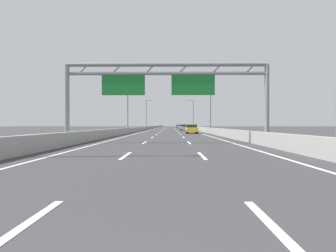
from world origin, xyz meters
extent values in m
plane|color=#38383A|center=(0.00, 100.00, 0.00)|extent=(260.00, 260.00, 0.00)
cube|color=white|center=(-1.80, 3.50, 0.01)|extent=(0.16, 3.00, 0.01)
cube|color=white|center=(-1.80, 12.50, 0.01)|extent=(0.16, 3.00, 0.01)
cube|color=white|center=(-1.80, 21.50, 0.01)|extent=(0.16, 3.00, 0.01)
cube|color=white|center=(-1.80, 30.50, 0.01)|extent=(0.16, 3.00, 0.01)
cube|color=white|center=(-1.80, 39.50, 0.01)|extent=(0.16, 3.00, 0.01)
cube|color=white|center=(-1.80, 48.50, 0.01)|extent=(0.16, 3.00, 0.01)
cube|color=white|center=(-1.80, 57.50, 0.01)|extent=(0.16, 3.00, 0.01)
cube|color=white|center=(-1.80, 66.50, 0.01)|extent=(0.16, 3.00, 0.01)
cube|color=white|center=(-1.80, 75.50, 0.01)|extent=(0.16, 3.00, 0.01)
cube|color=white|center=(-1.80, 84.50, 0.01)|extent=(0.16, 3.00, 0.01)
cube|color=white|center=(-1.80, 93.50, 0.01)|extent=(0.16, 3.00, 0.01)
cube|color=white|center=(-1.80, 102.50, 0.01)|extent=(0.16, 3.00, 0.01)
cube|color=white|center=(-1.80, 111.50, 0.01)|extent=(0.16, 3.00, 0.01)
cube|color=white|center=(-1.80, 120.50, 0.01)|extent=(0.16, 3.00, 0.01)
cube|color=white|center=(-1.80, 129.50, 0.01)|extent=(0.16, 3.00, 0.01)
cube|color=white|center=(-1.80, 138.50, 0.01)|extent=(0.16, 3.00, 0.01)
cube|color=white|center=(-1.80, 147.50, 0.01)|extent=(0.16, 3.00, 0.01)
cube|color=white|center=(-1.80, 156.50, 0.01)|extent=(0.16, 3.00, 0.01)
cube|color=white|center=(1.80, 3.50, 0.01)|extent=(0.16, 3.00, 0.01)
cube|color=white|center=(1.80, 12.50, 0.01)|extent=(0.16, 3.00, 0.01)
cube|color=white|center=(1.80, 21.50, 0.01)|extent=(0.16, 3.00, 0.01)
cube|color=white|center=(1.80, 30.50, 0.01)|extent=(0.16, 3.00, 0.01)
cube|color=white|center=(1.80, 39.50, 0.01)|extent=(0.16, 3.00, 0.01)
cube|color=white|center=(1.80, 48.50, 0.01)|extent=(0.16, 3.00, 0.01)
cube|color=white|center=(1.80, 57.50, 0.01)|extent=(0.16, 3.00, 0.01)
cube|color=white|center=(1.80, 66.50, 0.01)|extent=(0.16, 3.00, 0.01)
cube|color=white|center=(1.80, 75.50, 0.01)|extent=(0.16, 3.00, 0.01)
cube|color=white|center=(1.80, 84.50, 0.01)|extent=(0.16, 3.00, 0.01)
cube|color=white|center=(1.80, 93.50, 0.01)|extent=(0.16, 3.00, 0.01)
cube|color=white|center=(1.80, 102.50, 0.01)|extent=(0.16, 3.00, 0.01)
cube|color=white|center=(1.80, 111.50, 0.01)|extent=(0.16, 3.00, 0.01)
cube|color=white|center=(1.80, 120.50, 0.01)|extent=(0.16, 3.00, 0.01)
cube|color=white|center=(1.80, 129.50, 0.01)|extent=(0.16, 3.00, 0.01)
cube|color=white|center=(1.80, 138.50, 0.01)|extent=(0.16, 3.00, 0.01)
cube|color=white|center=(1.80, 147.50, 0.01)|extent=(0.16, 3.00, 0.01)
cube|color=white|center=(1.80, 156.50, 0.01)|extent=(0.16, 3.00, 0.01)
cube|color=white|center=(-5.25, 88.00, 0.01)|extent=(0.16, 176.00, 0.01)
cube|color=white|center=(5.25, 88.00, 0.01)|extent=(0.16, 176.00, 0.01)
cube|color=#9E9E99|center=(-6.90, 110.00, 0.47)|extent=(0.45, 220.00, 0.95)
cube|color=#9E9E99|center=(6.90, 110.00, 0.47)|extent=(0.45, 220.00, 0.95)
cylinder|color=gray|center=(-7.88, 20.95, 3.10)|extent=(0.36, 0.36, 6.20)
cylinder|color=gray|center=(7.88, 20.95, 3.10)|extent=(0.36, 0.36, 6.20)
cylinder|color=gray|center=(0.00, 20.95, 6.20)|extent=(15.76, 0.32, 0.32)
cylinder|color=gray|center=(0.00, 20.95, 5.50)|extent=(15.76, 0.26, 0.26)
cylinder|color=gray|center=(-6.57, 20.95, 5.85)|extent=(0.74, 0.10, 0.74)
cylinder|color=gray|center=(-3.94, 20.95, 5.85)|extent=(0.74, 0.10, 0.74)
cylinder|color=gray|center=(-1.31, 20.95, 5.85)|extent=(0.74, 0.10, 0.74)
cylinder|color=gray|center=(1.31, 20.95, 5.85)|extent=(0.74, 0.10, 0.74)
cylinder|color=gray|center=(3.94, 20.95, 5.85)|extent=(0.74, 0.10, 0.74)
cylinder|color=gray|center=(6.57, 20.95, 5.85)|extent=(0.74, 0.10, 0.74)
cube|color=#19752D|center=(-3.42, 20.95, 4.60)|extent=(3.40, 0.12, 1.60)
cube|color=#19752D|center=(2.08, 20.95, 4.60)|extent=(3.40, 0.12, 1.60)
cylinder|color=slate|center=(-7.70, 49.49, 4.75)|extent=(0.20, 0.20, 9.50)
cylinder|color=slate|center=(-6.60, 49.49, 9.35)|extent=(2.20, 0.12, 0.12)
cube|color=#F2EAC6|center=(-5.50, 49.49, 9.25)|extent=(0.56, 0.28, 0.20)
cylinder|color=slate|center=(7.70, 49.49, 4.75)|extent=(0.20, 0.20, 9.50)
cylinder|color=slate|center=(6.60, 49.49, 9.35)|extent=(2.20, 0.12, 0.12)
cube|color=#F2EAC6|center=(5.50, 49.49, 9.25)|extent=(0.56, 0.28, 0.20)
cylinder|color=slate|center=(-7.70, 87.23, 4.75)|extent=(0.20, 0.20, 9.50)
cylinder|color=slate|center=(-6.60, 87.23, 9.35)|extent=(2.20, 0.12, 0.12)
cube|color=#F2EAC6|center=(-5.50, 87.23, 9.25)|extent=(0.56, 0.28, 0.20)
cylinder|color=slate|center=(7.70, 87.23, 4.75)|extent=(0.20, 0.20, 9.50)
cylinder|color=slate|center=(6.60, 87.23, 9.35)|extent=(2.20, 0.12, 0.12)
cube|color=#F2EAC6|center=(5.50, 87.23, 9.25)|extent=(0.56, 0.28, 0.20)
cube|color=#A8ADB2|center=(3.62, 66.54, 0.67)|extent=(1.81, 4.60, 0.70)
cube|color=black|center=(3.62, 65.86, 1.25)|extent=(1.60, 1.86, 0.47)
cylinder|color=black|center=(2.82, 68.30, 0.32)|extent=(0.22, 0.64, 0.64)
cylinder|color=black|center=(4.42, 68.30, 0.32)|extent=(0.22, 0.64, 0.64)
cylinder|color=black|center=(2.82, 64.79, 0.32)|extent=(0.22, 0.64, 0.64)
cylinder|color=black|center=(4.42, 64.79, 0.32)|extent=(0.22, 0.64, 0.64)
cube|color=silver|center=(3.83, 109.54, 0.63)|extent=(1.70, 4.23, 0.62)
cube|color=black|center=(3.83, 109.45, 1.19)|extent=(1.50, 1.81, 0.50)
cylinder|color=black|center=(3.09, 111.10, 0.32)|extent=(0.22, 0.64, 0.64)
cylinder|color=black|center=(4.57, 111.10, 0.32)|extent=(0.22, 0.64, 0.64)
cylinder|color=black|center=(3.09, 107.97, 0.32)|extent=(0.22, 0.64, 0.64)
cylinder|color=black|center=(4.57, 107.97, 0.32)|extent=(0.22, 0.64, 0.64)
cube|color=yellow|center=(3.80, 43.97, 0.66)|extent=(1.82, 4.24, 0.68)
cube|color=black|center=(3.80, 44.16, 1.24)|extent=(1.60, 1.78, 0.48)
cylinder|color=black|center=(3.00, 45.54, 0.32)|extent=(0.22, 0.64, 0.64)
cylinder|color=black|center=(4.60, 45.54, 0.32)|extent=(0.22, 0.64, 0.64)
cylinder|color=black|center=(3.00, 42.39, 0.32)|extent=(0.22, 0.64, 0.64)
cylinder|color=black|center=(4.60, 42.39, 0.32)|extent=(0.22, 0.64, 0.64)
cube|color=#2347AD|center=(3.77, 123.03, 0.63)|extent=(1.83, 4.56, 0.62)
cube|color=black|center=(3.77, 122.98, 1.16)|extent=(1.61, 1.89, 0.45)
cylinder|color=black|center=(2.96, 124.77, 0.32)|extent=(0.22, 0.64, 0.64)
cylinder|color=black|center=(4.58, 124.77, 0.32)|extent=(0.22, 0.64, 0.64)
cylinder|color=black|center=(2.96, 121.30, 0.32)|extent=(0.22, 0.64, 0.64)
cylinder|color=black|center=(4.58, 121.30, 0.32)|extent=(0.22, 0.64, 0.64)
camera|label=1|loc=(0.33, -0.06, 1.47)|focal=28.52mm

